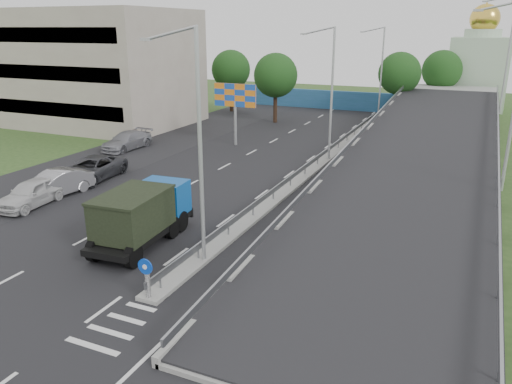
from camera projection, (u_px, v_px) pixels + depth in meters
The scene contains 23 objects.
ground at pixel (112, 331), 17.54m from camera, with size 160.00×160.00×0.00m, color #2D4C1E.
road_surface at pixel (261, 175), 36.03m from camera, with size 26.00×90.00×0.04m, color black.
parking_strip at pixel (117, 157), 41.08m from camera, with size 8.00×90.00×0.05m, color black.
median at pixel (318, 165), 38.31m from camera, with size 1.00×44.00×0.20m, color gray.
overpass_ramp at pixel (421, 154), 34.88m from camera, with size 10.00×50.00×3.50m.
median_guardrail at pixel (318, 157), 38.10m from camera, with size 0.09×44.00×0.71m.
sign_bollard at pixel (147, 278), 19.10m from camera, with size 0.64×0.23×1.67m.
lamp_post_near at pixel (196, 137), 20.87m from camera, with size 2.74×0.18×10.08m.
lamp_post_mid at pixel (330, 87), 38.21m from camera, with size 2.74×0.18×10.08m.
lamp_post_far at pixel (380, 69), 55.54m from camera, with size 2.74×0.18×10.08m.
beige_building at pixel (81, 67), 55.03m from camera, with size 24.00×14.00×12.00m, color #9F9285.
blue_wall at pixel (354, 101), 63.78m from camera, with size 30.00×0.50×2.40m, color #225B80.
church at pixel (478, 67), 63.99m from camera, with size 7.00×7.00×13.80m.
billboard at pixel (235, 99), 43.98m from camera, with size 4.00×0.24×5.50m.
tree_left_mid at pixel (276, 76), 54.46m from camera, with size 4.80×4.80×7.60m.
tree_median_far at pixel (400, 74), 56.74m from camera, with size 4.80×4.80×7.60m.
tree_left_far at pixel (231, 70), 61.90m from camera, with size 4.80×4.80×7.60m.
tree_ramp_far at pixel (442, 70), 61.25m from camera, with size 4.80×4.80×7.60m.
dump_truck at pixel (142, 213), 24.28m from camera, with size 2.87×6.59×2.83m.
parked_car_a at pixel (31, 193), 29.65m from camera, with size 1.89×4.69×1.60m, color silver.
parked_car_b at pixel (55, 184), 31.36m from camera, with size 1.72×4.94×1.63m, color #949398.
parked_car_c at pixel (92, 169), 34.73m from camera, with size 2.63×5.70×1.58m, color #35353A.
parked_car_d at pixel (127, 141), 43.55m from camera, with size 2.12×5.22×1.52m, color gray.
Camera 1 is at (10.80, -11.72, 10.16)m, focal length 35.00 mm.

